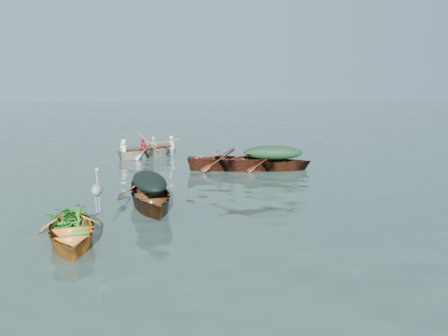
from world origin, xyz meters
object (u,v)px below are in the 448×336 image
Objects in this scene: yellow_dinghy at (72,242)px; heron at (97,197)px; dark_covered_boat at (150,207)px; open_wooden_boat at (233,170)px; rowed_boat at (149,157)px; green_tarp_boat at (273,170)px.

heron is (0.53, 0.17, 0.89)m from yellow_dinghy.
dark_covered_boat is 2.61m from heron.
open_wooden_boat is 1.22× the size of rowed_boat.
rowed_boat is at bearing 61.37° from green_tarp_boat.
dark_covered_boat is at bearing 55.64° from heron.
open_wooden_boat is at bearing -168.25° from rowed_boat.
dark_covered_boat is 4.31× the size of heron.
open_wooden_boat is 5.05× the size of heron.
rowed_boat is 4.15× the size of heron.
green_tarp_boat is at bearing 40.00° from heron.
yellow_dinghy is 0.80× the size of dark_covered_boat.
dark_covered_boat is 5.45m from open_wooden_boat.
open_wooden_boat is (-1.47, 0.21, 0.00)m from green_tarp_boat.
rowed_boat is (-4.73, 3.55, 0.00)m from green_tarp_boat.
green_tarp_boat is 8.56m from heron.
heron reaches higher than dark_covered_boat.
heron reaches higher than green_tarp_boat.
rowed_boat is at bearing 52.01° from open_wooden_boat.
yellow_dinghy is 8.29m from open_wooden_boat.
dark_covered_boat is at bearing 144.43° from green_tarp_boat.
rowed_boat is at bearing 72.22° from yellow_dinghy.
heron is at bearing 144.76° from rowed_boat.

